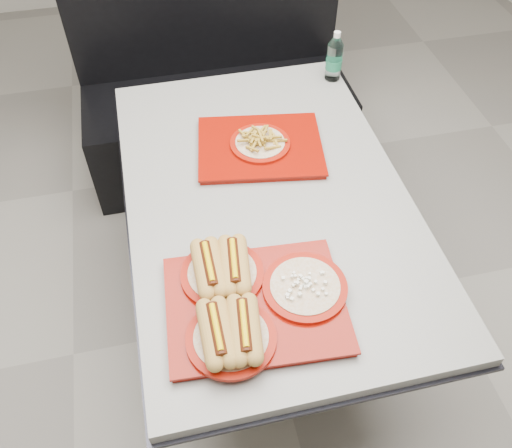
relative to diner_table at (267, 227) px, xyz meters
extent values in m
plane|color=gray|center=(0.00, 0.00, -0.58)|extent=(6.00, 6.00, 0.00)
cylinder|color=black|center=(0.00, 0.00, -0.56)|extent=(0.52, 0.52, 0.05)
cylinder|color=black|center=(0.00, 0.00, -0.20)|extent=(0.11, 0.11, 0.66)
cube|color=black|center=(0.00, 0.00, 0.12)|extent=(0.92, 1.42, 0.01)
cube|color=gray|center=(0.00, 0.00, 0.15)|extent=(0.90, 1.40, 0.04)
cube|color=black|center=(0.00, 1.02, -0.36)|extent=(1.30, 0.55, 0.45)
cube|color=#7E0C03|center=(-0.13, -0.41, 0.17)|extent=(0.49, 0.40, 0.02)
cube|color=#7E0C03|center=(-0.13, -0.41, 0.19)|extent=(0.50, 0.41, 0.01)
cylinder|color=#8E1104|center=(-0.22, -0.51, 0.20)|extent=(0.23, 0.23, 0.01)
cylinder|color=beige|center=(-0.22, -0.51, 0.21)|extent=(0.19, 0.19, 0.01)
cylinder|color=#8E1104|center=(-0.20, -0.30, 0.20)|extent=(0.23, 0.23, 0.01)
cylinder|color=beige|center=(-0.20, -0.30, 0.21)|extent=(0.19, 0.19, 0.01)
cylinder|color=#8E1104|center=(0.01, -0.40, 0.20)|extent=(0.23, 0.23, 0.01)
cylinder|color=beige|center=(0.01, -0.40, 0.21)|extent=(0.19, 0.19, 0.01)
cube|color=#7E0C03|center=(0.03, 0.22, 0.17)|extent=(0.47, 0.39, 0.02)
cube|color=#7E0C03|center=(0.03, 0.22, 0.19)|extent=(0.48, 0.40, 0.01)
cylinder|color=#8E1104|center=(0.03, 0.22, 0.20)|extent=(0.21, 0.21, 0.01)
cylinder|color=beige|center=(0.03, 0.22, 0.20)|extent=(0.17, 0.17, 0.00)
cylinder|color=silver|center=(0.41, 0.58, 0.24)|extent=(0.06, 0.06, 0.15)
cylinder|color=#1B6C49|center=(0.41, 0.58, 0.23)|extent=(0.06, 0.06, 0.04)
cone|color=silver|center=(0.41, 0.58, 0.33)|extent=(0.06, 0.06, 0.03)
cylinder|color=silver|center=(0.41, 0.58, 0.36)|extent=(0.03, 0.03, 0.02)
camera|label=1|loc=(-0.31, -1.19, 1.42)|focal=38.00mm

